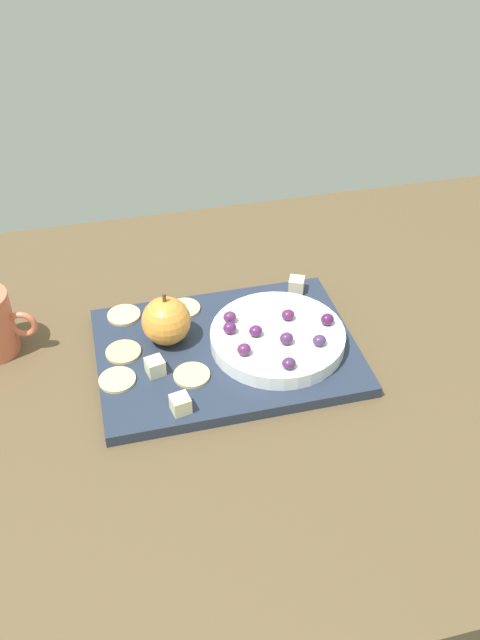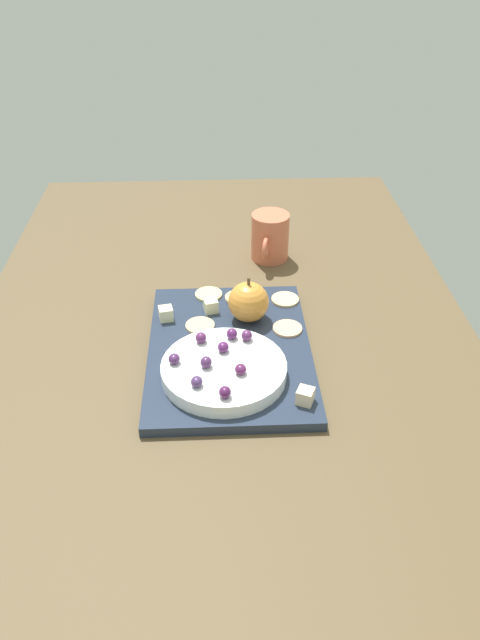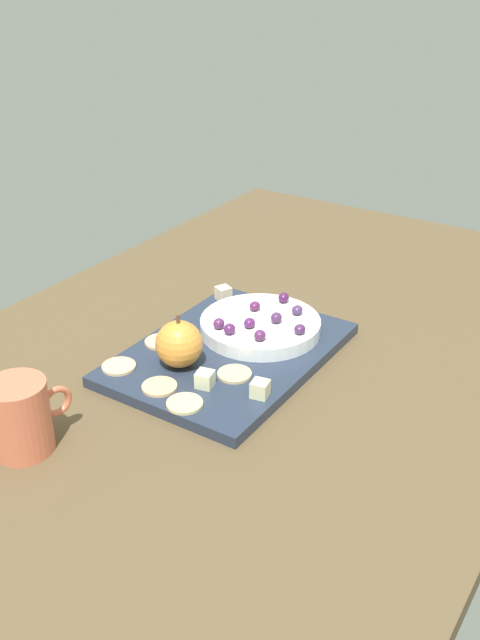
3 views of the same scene
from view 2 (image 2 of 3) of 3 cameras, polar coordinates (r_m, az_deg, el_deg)
table at (r=95.50cm, az=-1.55°, el=-4.22°), size 141.45×81.67×3.17cm
platter at (r=94.50cm, az=-0.97°, el=-2.86°), size 34.09×24.58×1.59cm
serving_dish at (r=88.06cm, az=-1.79°, el=-4.63°), size 17.91×17.91×2.05cm
apple_whole at (r=98.24cm, az=0.79°, el=1.68°), size 6.53×6.53×6.53cm
apple_stem at (r=96.18cm, az=0.80°, el=3.61°), size 0.50×0.50×1.20cm
cheese_cube_0 at (r=101.41cm, az=-2.71°, el=1.33°), size 2.60×2.60×2.16cm
cheese_cube_1 at (r=100.08cm, az=-6.85°, el=0.59°), size 2.54×2.54×2.16cm
cheese_cube_2 at (r=84.23cm, az=6.03°, el=-6.98°), size 2.87×2.87×2.16cm
cracker_0 at (r=97.77cm, az=4.40°, el=-0.79°), size 4.64×4.64×0.40cm
cracker_1 at (r=104.96cm, az=-0.13°, el=2.08°), size 4.64×4.64×0.40cm
cracker_2 at (r=98.36cm, az=-3.70°, el=-0.51°), size 4.64×4.64×0.40cm
cracker_3 at (r=105.99cm, az=-2.91°, el=2.39°), size 4.64×4.64×0.40cm
cracker_4 at (r=104.77cm, az=4.18°, el=1.91°), size 4.64×4.64×0.40cm
grape_0 at (r=86.60cm, az=-3.15°, el=-3.90°), size 1.78×1.60×1.62cm
grape_1 at (r=85.41cm, az=0.06°, el=-4.57°), size 1.78×1.60×1.43cm
grape_2 at (r=91.97cm, az=-0.76°, el=-1.22°), size 1.78×1.60×1.60cm
grape_3 at (r=87.69cm, az=-6.09°, el=-3.58°), size 1.78×1.60×1.44cm
grape_4 at (r=91.23cm, az=-3.62°, el=-1.65°), size 1.78×1.60×1.58cm
grape_5 at (r=91.52cm, az=0.63°, el=-1.43°), size 1.78×1.60×1.59cm
grape_6 at (r=83.60cm, az=-4.02°, el=-5.70°), size 1.78×1.60×1.43cm
grape_7 at (r=89.33cm, az=-1.66°, el=-2.52°), size 1.78×1.60×1.49cm
grape_8 at (r=81.67cm, az=-1.47°, el=-6.69°), size 1.78×1.60×1.60cm
cup at (r=118.62cm, az=2.78°, el=7.67°), size 10.25×7.17×9.02cm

